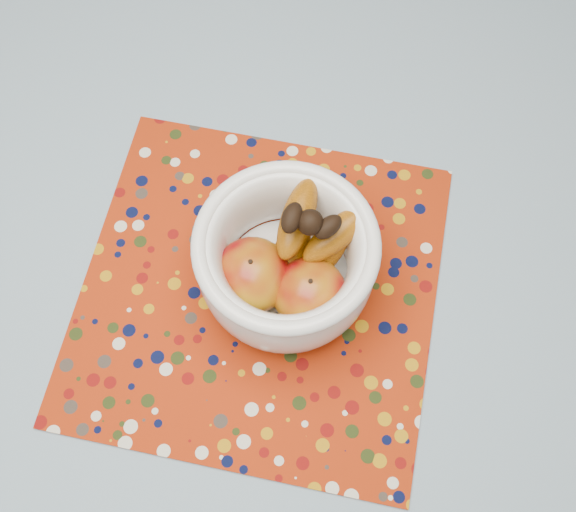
% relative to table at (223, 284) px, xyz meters
% --- Properties ---
extents(table, '(1.20, 1.20, 0.75)m').
position_rel_table_xyz_m(table, '(0.00, 0.00, 0.00)').
color(table, brown).
rests_on(table, ground).
extents(tablecloth, '(1.32, 1.32, 0.01)m').
position_rel_table_xyz_m(tablecloth, '(0.00, 0.00, 0.08)').
color(tablecloth, '#648CA7').
rests_on(tablecloth, table).
extents(placemat, '(0.49, 0.49, 0.00)m').
position_rel_table_xyz_m(placemat, '(0.06, -0.02, 0.09)').
color(placemat, '#972308').
rests_on(placemat, tablecloth).
extents(fruit_bowl, '(0.21, 0.20, 0.16)m').
position_rel_table_xyz_m(fruit_bowl, '(0.10, 0.01, 0.16)').
color(fruit_bowl, white).
rests_on(fruit_bowl, placemat).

